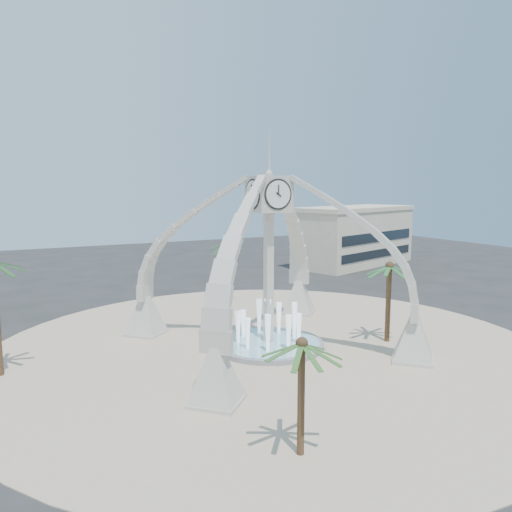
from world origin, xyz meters
name	(u,v)px	position (x,y,z in m)	size (l,w,h in m)	color
ground	(268,347)	(0.00, 0.00, 0.00)	(140.00, 140.00, 0.00)	#282828
plaza	(268,347)	(0.00, 0.00, 0.03)	(40.00, 40.00, 0.06)	#BCAB8C
clock_tower	(269,259)	(0.00, 0.00, 6.49)	(17.94, 17.94, 16.30)	beige
fountain	(268,343)	(0.00, 0.00, 0.29)	(8.00, 8.00, 3.62)	#9A9A9D
building_ne	(354,236)	(30.00, 28.00, 4.31)	(21.87, 14.17, 8.60)	beige
palm_east	(390,267)	(8.54, -2.96, 5.69)	(5.08, 5.08, 6.53)	brown
palm_north	(226,245)	(3.03, 14.24, 5.86)	(4.12, 4.12, 6.66)	brown
palm_south	(302,345)	(-5.84, -13.46, 4.96)	(4.20, 4.20, 5.67)	brown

